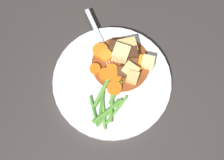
{
  "coord_description": "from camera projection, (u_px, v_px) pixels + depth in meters",
  "views": [
    {
      "loc": [
        -0.19,
        -0.07,
        0.62
      ],
      "look_at": [
        0.0,
        0.0,
        0.02
      ],
      "focal_mm": 45.13,
      "sensor_mm": 36.0,
      "label": 1
    }
  ],
  "objects": [
    {
      "name": "carrot_slice_3",
      "position": [
        140.0,
        62.0,
        0.64
      ],
      "size": [
        0.04,
        0.04,
        0.01
      ],
      "primitive_type": "cylinder",
      "rotation": [
        0.0,
        0.0,
        2.93
      ],
      "color": "orange",
      "rests_on": "dinner_plate"
    },
    {
      "name": "green_bean_7",
      "position": [
        94.0,
        111.0,
        0.61
      ],
      "size": [
        0.06,
        0.04,
        0.01
      ],
      "primitive_type": "cylinder",
      "rotation": [
        0.0,
        1.57,
        3.75
      ],
      "color": "#4C8E33",
      "rests_on": "dinner_plate"
    },
    {
      "name": "green_bean_3",
      "position": [
        107.0,
        111.0,
        0.61
      ],
      "size": [
        0.07,
        0.05,
        0.01
      ],
      "primitive_type": "cylinder",
      "rotation": [
        0.0,
        1.57,
        2.59
      ],
      "color": "#599E38",
      "rests_on": "dinner_plate"
    },
    {
      "name": "green_bean_2",
      "position": [
        102.0,
        92.0,
        0.62
      ],
      "size": [
        0.08,
        0.02,
        0.01
      ],
      "primitive_type": "cylinder",
      "rotation": [
        0.0,
        1.57,
        3.04
      ],
      "color": "#66AD42",
      "rests_on": "dinner_plate"
    },
    {
      "name": "carrot_slice_0",
      "position": [
        105.0,
        74.0,
        0.63
      ],
      "size": [
        0.04,
        0.04,
        0.01
      ],
      "primitive_type": "cylinder",
      "rotation": [
        0.0,
        0.0,
        1.94
      ],
      "color": "orange",
      "rests_on": "dinner_plate"
    },
    {
      "name": "carrot_slice_5",
      "position": [
        112.0,
        70.0,
        0.63
      ],
      "size": [
        0.03,
        0.03,
        0.01
      ],
      "primitive_type": "cylinder",
      "rotation": [
        0.0,
        0.0,
        3.68
      ],
      "color": "orange",
      "rests_on": "dinner_plate"
    },
    {
      "name": "potato_chunk_2",
      "position": [
        128.0,
        47.0,
        0.64
      ],
      "size": [
        0.05,
        0.05,
        0.03
      ],
      "primitive_type": "cube",
      "rotation": [
        0.0,
        0.0,
        5.28
      ],
      "color": "#DBBC6B",
      "rests_on": "dinner_plate"
    },
    {
      "name": "potato_chunk_0",
      "position": [
        148.0,
        62.0,
        0.63
      ],
      "size": [
        0.03,
        0.03,
        0.02
      ],
      "primitive_type": "cube",
      "rotation": [
        0.0,
        0.0,
        0.12
      ],
      "color": "#EAD68C",
      "rests_on": "dinner_plate"
    },
    {
      "name": "potato_chunk_4",
      "position": [
        131.0,
        71.0,
        0.63
      ],
      "size": [
        0.04,
        0.04,
        0.02
      ],
      "primitive_type": "cube",
      "rotation": [
        0.0,
        0.0,
        4.41
      ],
      "color": "#E5CC7A",
      "rests_on": "dinner_plate"
    },
    {
      "name": "fork",
      "position": [
        101.0,
        41.0,
        0.66
      ],
      "size": [
        0.14,
        0.13,
        0.0
      ],
      "color": "silver",
      "rests_on": "dinner_plate"
    },
    {
      "name": "carrot_slice_1",
      "position": [
        106.0,
        55.0,
        0.65
      ],
      "size": [
        0.04,
        0.04,
        0.01
      ],
      "primitive_type": "cylinder",
      "rotation": [
        0.0,
        0.0,
        5.2
      ],
      "color": "orange",
      "rests_on": "dinner_plate"
    },
    {
      "name": "potato_chunk_1",
      "position": [
        133.0,
        77.0,
        0.62
      ],
      "size": [
        0.02,
        0.02,
        0.03
      ],
      "primitive_type": "cube",
      "rotation": [
        0.0,
        0.0,
        0.01
      ],
      "color": "#DBBC6B",
      "rests_on": "dinner_plate"
    },
    {
      "name": "carrot_slice_6",
      "position": [
        100.0,
        51.0,
        0.65
      ],
      "size": [
        0.05,
        0.05,
        0.01
      ],
      "primitive_type": "cylinder",
      "rotation": [
        0.0,
        0.0,
        5.83
      ],
      "color": "orange",
      "rests_on": "dinner_plate"
    },
    {
      "name": "green_bean_5",
      "position": [
        103.0,
        110.0,
        0.61
      ],
      "size": [
        0.08,
        0.04,
        0.01
      ],
      "primitive_type": "cylinder",
      "rotation": [
        0.0,
        1.57,
        3.58
      ],
      "color": "#66AD42",
      "rests_on": "dinner_plate"
    },
    {
      "name": "dinner_plate",
      "position": [
        112.0,
        81.0,
        0.64
      ],
      "size": [
        0.27,
        0.27,
        0.02
      ],
      "primitive_type": "cylinder",
      "color": "white",
      "rests_on": "ground_plane"
    },
    {
      "name": "meat_chunk_2",
      "position": [
        122.0,
        73.0,
        0.63
      ],
      "size": [
        0.03,
        0.03,
        0.02
      ],
      "primitive_type": "cube",
      "rotation": [
        0.0,
        0.0,
        5.04
      ],
      "color": "#56331E",
      "rests_on": "dinner_plate"
    },
    {
      "name": "stew_sauce",
      "position": [
        121.0,
        64.0,
        0.64
      ],
      "size": [
        0.13,
        0.13,
        0.0
      ],
      "primitive_type": "cylinder",
      "color": "brown",
      "rests_on": "dinner_plate"
    },
    {
      "name": "potato_chunk_3",
      "position": [
        123.0,
        54.0,
        0.63
      ],
      "size": [
        0.03,
        0.04,
        0.04
      ],
      "primitive_type": "cube",
      "rotation": [
        0.0,
        0.0,
        3.15
      ],
      "color": "#EAD68C",
      "rests_on": "dinner_plate"
    },
    {
      "name": "carrot_slice_2",
      "position": [
        95.0,
        69.0,
        0.64
      ],
      "size": [
        0.03,
        0.03,
        0.01
      ],
      "primitive_type": "cylinder",
      "rotation": [
        0.0,
        0.0,
        5.37
      ],
      "color": "orange",
      "rests_on": "dinner_plate"
    },
    {
      "name": "carrot_slice_4",
      "position": [
        115.0,
        77.0,
        0.63
      ],
      "size": [
        0.04,
        0.04,
        0.01
      ],
      "primitive_type": "cylinder",
      "rotation": [
        0.0,
        0.0,
        3.67
      ],
      "color": "orange",
      "rests_on": "dinner_plate"
    },
    {
      "name": "ground_plane",
      "position": [
        112.0,
        82.0,
        0.65
      ],
      "size": [
        3.0,
        3.0,
        0.0
      ],
      "primitive_type": "plane",
      "color": "#383330"
    },
    {
      "name": "green_bean_0",
      "position": [
        116.0,
        93.0,
        0.62
      ],
      "size": [
        0.06,
        0.01,
        0.01
      ],
      "primitive_type": "cylinder",
      "rotation": [
        0.0,
        1.57,
        3.03
      ],
      "color": "#599E38",
      "rests_on": "dinner_plate"
    },
    {
      "name": "green_bean_6",
      "position": [
        100.0,
        108.0,
        0.61
      ],
      "size": [
        0.07,
        0.02,
        0.01
      ],
      "primitive_type": "cylinder",
      "rotation": [
        0.0,
        1.57,
        3.37
      ],
      "color": "#4C8E33",
      "rests_on": "dinner_plate"
    },
    {
      "name": "meat_chunk_0",
      "position": [
        130.0,
        54.0,
        0.64
      ],
      "size": [
        0.04,
        0.04,
        0.03
      ],
      "primitive_type": "cube",
      "rotation": [
        0.0,
        0.0,
        2.0
      ],
      "color": "#4C2B19",
      "rests_on": "dinner_plate"
    },
    {
      "name": "carrot_slice_7",
      "position": [
        114.0,
        88.0,
        0.62
      ],
      "size": [
        0.04,
        0.04,
        0.01
      ],
      "primitive_type": "cylinder",
      "rotation": [
        0.0,
        0.0,
        2.74
      ],
      "color": "orange",
      "rests_on": "dinner_plate"
    },
    {
      "name": "green_bean_1",
      "position": [
        112.0,
        105.0,
        0.61
      ],
      "size": [
        0.07,
        0.03,
        0.01
      ],
      "primitive_type": "cylinder",
      "rotation": [
        0.0,
        1.57,
        3.44
      ],
      "color": "#599E38",
      "rests_on": "dinner_plate"
    },
    {
      "name": "meat_chunk_1",
      "position": [
        114.0,
        46.0,
        0.65
      ],
      "size": [
        0.03,
        0.03,
        0.02
      ],
      "primitive_type": "cube",
      "rotation": [
        0.0,
        0.0,
        5.09
      ],
      "color": "#4C2B19",
      "rests_on": "dinner_plate"
    },
    {
      "name": "green_bean_4",
      "position": [
        108.0,
        113.0,
        0.61
      ],
      "size": [
        0.07,
        0.03,
        0.01
      ],
      "primitive_type": "cylinder",
      "rotation": [
        0.0,
        1.57,
        2.8
      ],
      "color": "#599E38",
      "rests_on": "dinner_plate"
    },
    {
      "name": "meat_chunk_3",
      "position": [
        131.0,
        62.0,
        0.64
      ],
      "size": [
        0.03,
        0.03,
        0.02
      ],
      "primitive_type": "cube",
      "rotation": [
        0.0,
        0.0,
        4.9
      ],
      "color": "brown",
      "rests_on": "dinner_plate"
    },
    {
      "name": "green_bean_8",
      "position": [
        116.0,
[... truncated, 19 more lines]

